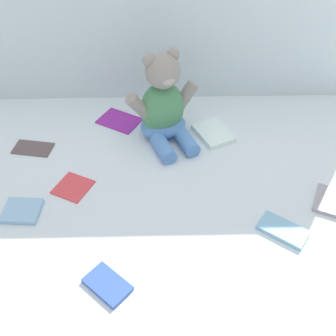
{
  "coord_description": "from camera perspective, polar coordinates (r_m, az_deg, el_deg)",
  "views": [
    {
      "loc": [
        -0.02,
        -0.9,
        0.86
      ],
      "look_at": [
        -0.01,
        -0.1,
        0.1
      ],
      "focal_mm": 43.95,
      "sensor_mm": 36.0,
      "label": 1
    }
  ],
  "objects": [
    {
      "name": "book_case_2",
      "position": [
        1.12,
        15.65,
        -8.29
      ],
      "size": [
        0.14,
        0.13,
        0.01
      ],
      "primitive_type": "cube",
      "rotation": [
        0.0,
        0.0,
        0.92
      ],
      "color": "#7AB5D6",
      "rests_on": "ground_plane"
    },
    {
      "name": "book_case_1",
      "position": [
        1.0,
        -8.39,
        -15.69
      ],
      "size": [
        0.13,
        0.12,
        0.01
      ],
      "primitive_type": "cube",
      "rotation": [
        0.0,
        0.0,
        3.98
      ],
      "color": "#3050AD",
      "rests_on": "ground_plane"
    },
    {
      "name": "book_case_4",
      "position": [
        1.23,
        21.73,
        -4.33
      ],
      "size": [
        0.13,
        0.13,
        0.01
      ],
      "primitive_type": "cube",
      "rotation": [
        0.0,
        0.0,
        2.71
      ],
      "color": "#99939D",
      "rests_on": "ground_plane"
    },
    {
      "name": "book_case_7",
      "position": [
        1.19,
        -19.59,
        -5.62
      ],
      "size": [
        0.1,
        0.09,
        0.01
      ],
      "primitive_type": "cube",
      "rotation": [
        0.0,
        0.0,
        1.5
      ],
      "color": "#8CBADC",
      "rests_on": "ground_plane"
    },
    {
      "name": "book_case_0",
      "position": [
        1.38,
        -18.23,
        2.68
      ],
      "size": [
        0.13,
        0.09,
        0.01
      ],
      "primitive_type": "cube",
      "rotation": [
        0.0,
        0.0,
        4.53
      ],
      "color": "#584747",
      "rests_on": "ground_plane"
    },
    {
      "name": "teddy_bear",
      "position": [
        1.31,
        -0.63,
        8.48
      ],
      "size": [
        0.24,
        0.25,
        0.29
      ],
      "rotation": [
        0.0,
        0.0,
        0.38
      ],
      "color": "#4C8C59",
      "rests_on": "ground_plane"
    },
    {
      "name": "book_case_6",
      "position": [
        1.38,
        6.29,
        4.85
      ],
      "size": [
        0.14,
        0.16,
        0.02
      ],
      "primitive_type": "cube",
      "rotation": [
        0.0,
        0.0,
        0.44
      ],
      "color": "white",
      "rests_on": "ground_plane"
    },
    {
      "name": "book_case_5",
      "position": [
        1.22,
        -13.06,
        -2.53
      ],
      "size": [
        0.13,
        0.13,
        0.01
      ],
      "primitive_type": "cube",
      "rotation": [
        0.0,
        0.0,
        2.68
      ],
      "color": "#DB3F45",
      "rests_on": "ground_plane"
    },
    {
      "name": "ground_plane",
      "position": [
        1.25,
        0.13,
        -0.19
      ],
      "size": [
        3.2,
        3.2,
        0.0
      ],
      "primitive_type": "plane",
      "color": "silver"
    },
    {
      "name": "book_case_3",
      "position": [
        1.44,
        -6.78,
        6.6
      ],
      "size": [
        0.17,
        0.15,
        0.01
      ],
      "primitive_type": "cube",
      "rotation": [
        0.0,
        0.0,
        1.04
      ],
      "color": "purple",
      "rests_on": "ground_plane"
    },
    {
      "name": "backdrop_drape",
      "position": [
        1.41,
        -0.28,
        22.09
      ],
      "size": [
        1.53,
        0.03,
        0.7
      ],
      "primitive_type": "cube",
      "color": "silver",
      "rests_on": "ground_plane"
    }
  ]
}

